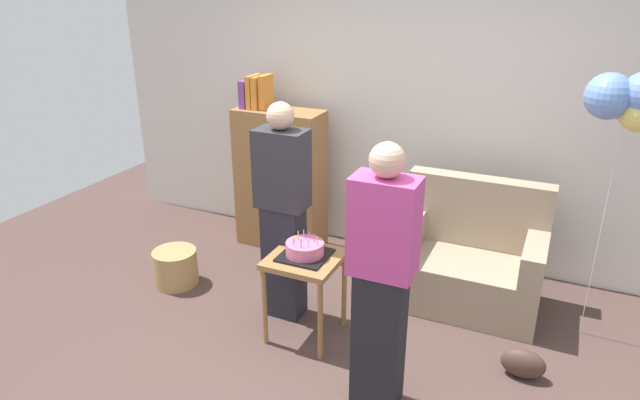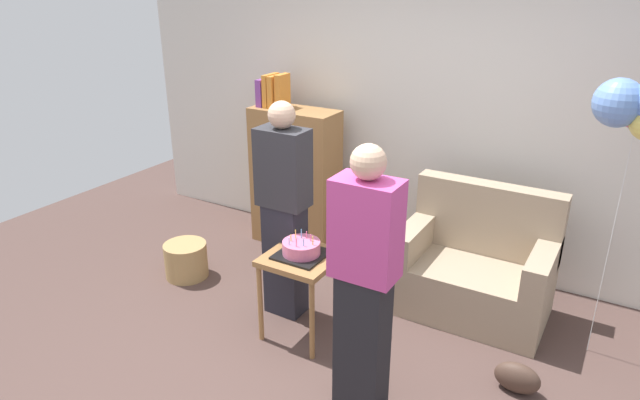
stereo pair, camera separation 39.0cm
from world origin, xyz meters
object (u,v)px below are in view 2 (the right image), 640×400
(person_holding_cake, at_px, (364,283))
(wicker_basket, at_px, (186,260))
(person_blowing_candles, at_px, (284,211))
(handbag, at_px, (517,378))
(couch, at_px, (475,269))
(birthday_cake, at_px, (301,249))
(side_table, at_px, (302,268))
(balloon_bunch, at_px, (639,107))
(bookshelf, at_px, (295,176))

(person_holding_cake, xyz_separation_m, wicker_basket, (-1.98, 0.62, -0.68))
(person_blowing_candles, height_order, handbag, person_blowing_candles)
(couch, bearing_deg, wicker_basket, -161.62)
(birthday_cake, bearing_deg, wicker_basket, 171.45)
(couch, relative_size, side_table, 1.75)
(couch, xyz_separation_m, birthday_cake, (-0.96, -0.94, 0.34))
(couch, bearing_deg, side_table, -135.45)
(person_holding_cake, bearing_deg, side_table, -38.18)
(couch, xyz_separation_m, side_table, (-0.96, -0.94, 0.19))
(person_holding_cake, bearing_deg, balloon_bunch, -138.86)
(side_table, relative_size, person_holding_cake, 0.39)
(bookshelf, xyz_separation_m, balloon_bunch, (2.65, -0.43, 1.03))
(bookshelf, distance_m, person_blowing_candles, 1.21)
(couch, xyz_separation_m, balloon_bunch, (0.85, -0.14, 1.37))
(bookshelf, bearing_deg, handbag, -24.88)
(bookshelf, bearing_deg, wicker_basket, -113.05)
(birthday_cake, height_order, person_blowing_candles, person_blowing_candles)
(bookshelf, bearing_deg, birthday_cake, -55.39)
(couch, height_order, wicker_basket, couch)
(birthday_cake, distance_m, person_holding_cake, 0.82)
(wicker_basket, bearing_deg, balloon_bunch, 11.03)
(birthday_cake, relative_size, person_holding_cake, 0.20)
(couch, height_order, person_blowing_candles, person_blowing_candles)
(person_holding_cake, relative_size, balloon_bunch, 0.86)
(bookshelf, height_order, side_table, bookshelf)
(side_table, bearing_deg, person_blowing_candles, 144.37)
(handbag, bearing_deg, couch, 123.17)
(person_blowing_candles, bearing_deg, birthday_cake, -40.74)
(birthday_cake, relative_size, wicker_basket, 0.89)
(couch, bearing_deg, birthday_cake, -135.45)
(person_blowing_candles, relative_size, handbag, 5.82)
(couch, xyz_separation_m, wicker_basket, (-2.25, -0.75, -0.19))
(person_holding_cake, bearing_deg, wicker_basket, -23.71)
(side_table, distance_m, person_holding_cake, 0.86)
(couch, distance_m, wicker_basket, 2.38)
(side_table, distance_m, balloon_bunch, 2.30)
(handbag, distance_m, balloon_bunch, 1.76)
(couch, xyz_separation_m, handbag, (0.51, -0.79, -0.24))
(side_table, bearing_deg, person_holding_cake, -31.85)
(couch, distance_m, handbag, 0.97)
(side_table, xyz_separation_m, birthday_cake, (0.00, -0.00, 0.15))
(person_blowing_candles, xyz_separation_m, handbag, (1.73, -0.03, -0.73))
(handbag, relative_size, balloon_bunch, 0.15)
(balloon_bunch, bearing_deg, side_table, -156.13)
(person_blowing_candles, distance_m, handbag, 1.88)
(couch, relative_size, handbag, 3.93)
(birthday_cake, xyz_separation_m, balloon_bunch, (1.80, 0.80, 1.03))
(handbag, xyz_separation_m, balloon_bunch, (0.33, 0.64, 1.61))
(bookshelf, xyz_separation_m, side_table, (0.85, -1.23, -0.15))
(side_table, height_order, balloon_bunch, balloon_bunch)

